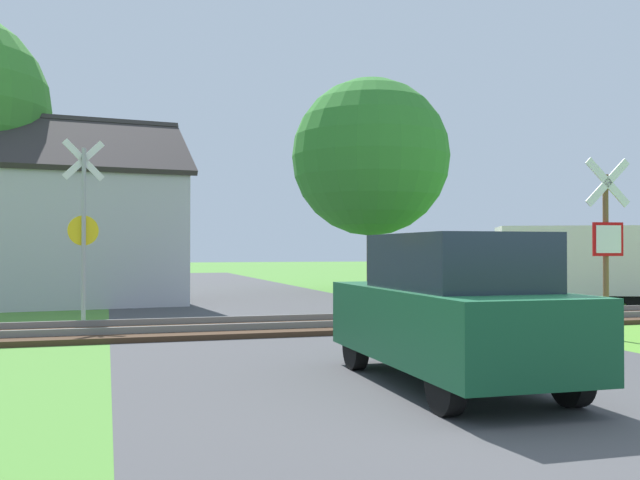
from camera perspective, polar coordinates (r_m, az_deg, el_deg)
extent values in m
plane|color=#4C8433|center=(7.46, 16.13, -13.12)|extent=(160.00, 160.00, 0.00)
cube|color=#424244|center=(9.17, 9.22, -10.77)|extent=(7.77, 80.00, 0.01)
cube|color=#422D1E|center=(14.45, -0.77, -6.90)|extent=(60.00, 2.60, 0.10)
cube|color=slate|center=(15.13, -1.52, -6.20)|extent=(60.00, 0.08, 0.12)
cube|color=slate|center=(13.76, 0.06, -6.75)|extent=(60.00, 0.08, 0.12)
cylinder|color=brown|center=(13.69, 21.89, -1.24)|extent=(0.10, 0.10, 2.94)
cube|color=red|center=(13.63, 22.04, 0.06)|extent=(0.60, 0.08, 0.60)
cube|color=white|center=(13.61, 22.09, 0.06)|extent=(0.49, 0.05, 0.49)
cube|color=white|center=(13.68, 22.02, 4.29)|extent=(0.88, 0.10, 0.88)
cube|color=white|center=(13.68, 22.02, 4.29)|extent=(0.88, 0.10, 0.88)
cylinder|color=#9E9EA5|center=(15.88, -18.38, 0.29)|extent=(0.09, 0.09, 3.75)
cube|color=white|center=(16.04, -18.40, 6.09)|extent=(0.87, 0.20, 0.88)
cube|color=white|center=(16.04, -18.40, 6.09)|extent=(0.87, 0.20, 0.88)
cylinder|color=yellow|center=(15.94, -18.42, 0.72)|extent=(0.63, 0.16, 0.64)
cube|color=#B7B7BC|center=(22.28, -20.62, 0.07)|extent=(7.51, 5.95, 3.79)
cube|color=#332D2D|center=(21.19, -20.43, 7.44)|extent=(7.60, 3.75, 1.91)
cube|color=#332D2D|center=(23.76, -20.73, 6.56)|extent=(7.60, 3.75, 1.91)
cube|color=brown|center=(22.64, -15.70, 6.89)|extent=(0.55, 0.55, 1.10)
cylinder|color=#513823|center=(27.29, 4.08, -1.09)|extent=(0.31, 0.31, 2.87)
sphere|color=#337A2D|center=(27.52, 4.08, 6.63)|extent=(6.03, 6.03, 6.03)
cube|color=silver|center=(21.35, 19.68, -1.53)|extent=(4.61, 3.48, 1.90)
cube|color=silver|center=(21.01, 13.12, -2.93)|extent=(1.39, 1.93, 0.90)
cube|color=#19232D|center=(21.03, 14.12, -0.65)|extent=(0.71, 1.48, 0.85)
cube|color=navy|center=(22.30, 19.19, -2.35)|extent=(3.44, 1.59, 0.16)
cylinder|color=black|center=(21.92, 15.61, -4.01)|extent=(0.69, 0.45, 0.68)
cylinder|color=black|center=(20.38, 16.20, -4.25)|extent=(0.69, 0.45, 0.68)
cylinder|color=black|center=(22.48, 22.86, -3.89)|extent=(0.69, 0.45, 0.68)
cylinder|color=black|center=(20.97, 23.96, -4.12)|extent=(0.69, 0.45, 0.68)
cube|color=#144C2D|center=(8.54, 10.27, -6.65)|extent=(1.71, 4.03, 0.84)
cube|color=#19232D|center=(8.32, 10.86, -1.70)|extent=(1.43, 2.22, 0.64)
cylinder|color=black|center=(10.11, 10.48, -8.12)|extent=(0.19, 0.60, 0.60)
cylinder|color=black|center=(9.58, 2.86, -8.54)|extent=(0.19, 0.60, 0.60)
cylinder|color=black|center=(7.79, 19.47, -10.32)|extent=(0.19, 0.60, 0.60)
cylinder|color=black|center=(7.09, 9.99, -11.31)|extent=(0.19, 0.60, 0.60)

